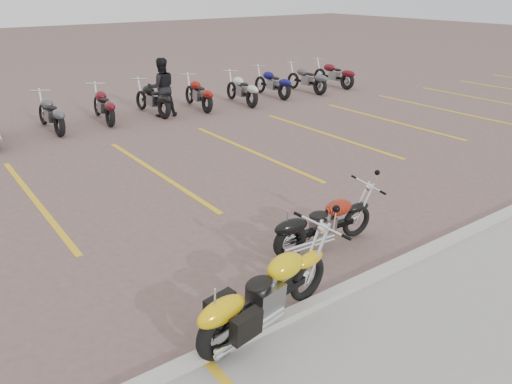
% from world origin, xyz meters
% --- Properties ---
extents(ground, '(100.00, 100.00, 0.00)m').
position_xyz_m(ground, '(0.00, 0.00, 0.00)').
color(ground, '#715551').
rests_on(ground, ground).
extents(curb, '(60.00, 0.18, 0.12)m').
position_xyz_m(curb, '(0.00, -2.00, 0.06)').
color(curb, '#ADAAA3').
rests_on(curb, ground).
extents(parking_stripes, '(38.00, 5.50, 0.01)m').
position_xyz_m(parking_stripes, '(0.00, 4.00, 0.00)').
color(parking_stripes, gold).
rests_on(parking_stripes, ground).
extents(yellow_cruiser, '(2.26, 0.54, 0.94)m').
position_xyz_m(yellow_cruiser, '(-1.39, -1.93, 0.46)').
color(yellow_cruiser, black).
rests_on(yellow_cruiser, ground).
extents(flame_cruiser, '(1.97, 0.34, 0.81)m').
position_xyz_m(flame_cruiser, '(0.63, -0.83, 0.40)').
color(flame_cruiser, black).
rests_on(flame_cruiser, ground).
extents(person_b, '(1.07, 0.93, 1.88)m').
position_xyz_m(person_b, '(2.55, 8.81, 0.94)').
color(person_b, black).
rests_on(person_b, ground).
extents(bg_bike_row, '(18.86, 2.02, 1.10)m').
position_xyz_m(bg_bike_row, '(1.51, 9.00, 0.55)').
color(bg_bike_row, black).
rests_on(bg_bike_row, ground).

